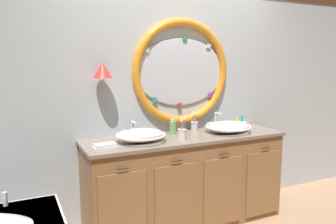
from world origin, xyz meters
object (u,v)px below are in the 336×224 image
(toothbrush_holder_right, at_px, (194,125))
(sink_basin_right, at_px, (228,127))
(toothbrush_holder_left, at_px, (182,133))
(folded_hand_towel, at_px, (105,146))
(toiletry_basket, at_px, (239,124))
(sink_basin_left, at_px, (141,135))
(soap_dispenser, at_px, (173,127))

(toothbrush_holder_right, bearing_deg, sink_basin_right, -38.53)
(toothbrush_holder_left, relative_size, toothbrush_holder_right, 0.93)
(sink_basin_right, bearing_deg, folded_hand_towel, -175.58)
(sink_basin_right, height_order, toothbrush_holder_left, toothbrush_holder_left)
(folded_hand_towel, relative_size, toiletry_basket, 1.33)
(sink_basin_left, distance_m, soap_dispenser, 0.43)
(sink_basin_left, bearing_deg, sink_basin_right, -0.00)
(toothbrush_holder_left, height_order, soap_dispenser, toothbrush_holder_left)
(toothbrush_holder_left, xyz_separation_m, folded_hand_towel, (-0.73, -0.04, -0.03))
(toothbrush_holder_left, height_order, toiletry_basket, toothbrush_holder_left)
(toothbrush_holder_right, relative_size, folded_hand_towel, 1.18)
(toothbrush_holder_right, xyz_separation_m, toiletry_basket, (0.56, -0.01, -0.03))
(toiletry_basket, bearing_deg, toothbrush_holder_right, 178.89)
(toothbrush_holder_right, distance_m, folded_hand_towel, 1.07)
(sink_basin_right, height_order, folded_hand_towel, sink_basin_right)
(soap_dispenser, bearing_deg, sink_basin_right, -17.09)
(sink_basin_right, distance_m, soap_dispenser, 0.56)
(sink_basin_left, xyz_separation_m, folded_hand_towel, (-0.35, -0.10, -0.04))
(sink_basin_left, distance_m, toiletry_basket, 1.25)
(soap_dispenser, height_order, toiletry_basket, soap_dispenser)
(toothbrush_holder_left, xyz_separation_m, soap_dispenser, (0.02, 0.23, 0.01))
(sink_basin_right, relative_size, toothbrush_holder_left, 2.22)
(sink_basin_right, xyz_separation_m, toothbrush_holder_right, (-0.27, 0.21, -0.00))
(sink_basin_left, relative_size, sink_basin_right, 0.97)
(sink_basin_left, xyz_separation_m, toothbrush_holder_right, (0.67, 0.21, -0.00))
(toothbrush_holder_right, distance_m, toiletry_basket, 0.56)
(sink_basin_right, xyz_separation_m, toothbrush_holder_left, (-0.56, -0.06, -0.00))
(toothbrush_holder_left, distance_m, folded_hand_towel, 0.73)
(soap_dispenser, relative_size, folded_hand_towel, 0.82)
(sink_basin_left, distance_m, toothbrush_holder_left, 0.38)
(soap_dispenser, distance_m, toiletry_basket, 0.83)
(toothbrush_holder_left, bearing_deg, soap_dispenser, 85.22)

